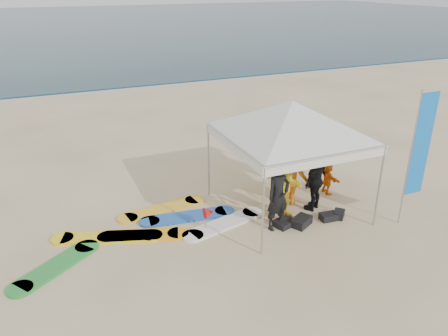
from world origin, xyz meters
TOP-DOWN VIEW (x-y plane):
  - ground at (0.00, 0.00)m, footprint 120.00×120.00m
  - ocean at (0.00, 60.00)m, footprint 160.00×84.00m
  - shoreline_foam at (0.00, 18.20)m, footprint 160.00×1.20m
  - person_black_a at (0.32, 1.10)m, footprint 0.72×0.54m
  - person_yellow at (0.78, 1.54)m, footprint 1.04×0.95m
  - person_orange_a at (1.32, 2.11)m, footprint 1.27×1.23m
  - person_black_b at (1.75, 1.58)m, footprint 1.10×0.86m
  - person_orange_b at (1.35, 2.56)m, footprint 0.99×0.77m
  - person_seated at (2.66, 2.23)m, footprint 0.35×0.92m
  - canopy_tent at (1.05, 1.86)m, footprint 4.62×4.62m
  - feather_flag at (3.62, 0.05)m, footprint 0.59×0.04m
  - marker_pennant at (-1.28, 1.69)m, footprint 0.28×0.28m
  - gear_pile at (1.20, 0.97)m, footprint 2.06×0.72m
  - surfboard_spread at (-2.67, 2.23)m, footprint 6.00×2.73m

SIDE VIEW (x-z plane):
  - ground at x=0.00m, z-range 0.00..0.00m
  - shoreline_foam at x=0.00m, z-range 0.00..0.01m
  - surfboard_spread at x=-2.67m, z-range 0.00..0.07m
  - ocean at x=0.00m, z-range 0.00..0.08m
  - gear_pile at x=1.20m, z-range -0.01..0.21m
  - person_seated at x=2.66m, z-range 0.00..0.97m
  - marker_pennant at x=-1.28m, z-range 0.18..0.81m
  - person_yellow at x=0.78m, z-range 0.00..1.73m
  - person_orange_a at x=1.32m, z-range 0.00..1.74m
  - person_black_b at x=1.75m, z-range 0.00..1.74m
  - person_orange_b at x=1.35m, z-range 0.00..1.79m
  - person_black_a at x=0.32m, z-range 0.00..1.80m
  - feather_flag at x=3.62m, z-range 0.31..3.83m
  - canopy_tent at x=1.05m, z-range 1.30..4.78m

